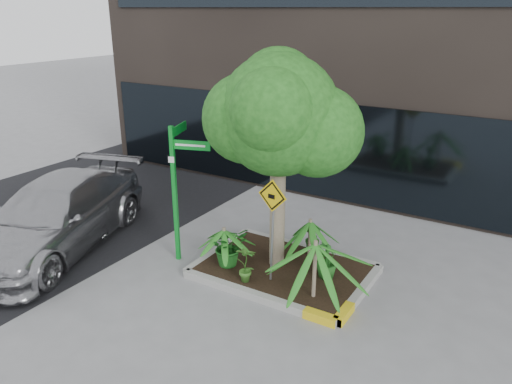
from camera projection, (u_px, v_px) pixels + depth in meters
The scene contains 14 objects.
ground at pixel (267, 277), 9.81m from camera, with size 80.00×80.00×0.00m, color gray.
asphalt_road at pixel (52, 211), 12.98m from camera, with size 7.00×80.00×0.01m, color black.
planter at pixel (284, 270), 9.88m from camera, with size 3.35×2.36×0.15m.
tree at pixel (279, 115), 9.01m from camera, with size 2.89×2.56×4.33m.
palm_front at pixel (316, 244), 8.55m from camera, with size 1.23×1.23×1.37m.
palm_left at pixel (224, 230), 9.81m from camera, with size 0.87×0.87×0.97m.
palm_back at pixel (310, 222), 10.10m from camera, with size 0.92×0.92×1.03m.
parked_car at pixel (56, 216), 10.81m from camera, with size 2.09×5.14×1.49m, color #A1A1A5.
shrub_a at pixel (229, 246), 9.86m from camera, with size 0.74×0.74×0.82m, color #1B611C.
shrub_b at pixel (327, 260), 9.42m from camera, with size 0.40×0.40×0.71m, color #1E5B1B.
shrub_c at pixel (246, 263), 9.26m from camera, with size 0.40×0.40×0.75m, color #387123.
shrub_d at pixel (313, 239), 10.33m from camera, with size 0.37×0.37×0.67m, color #23631C.
street_sign_post at pixel (178, 179), 9.97m from camera, with size 1.01×0.82×2.86m.
cattle_sign at pixel (272, 213), 9.01m from camera, with size 0.61×0.13×1.99m.
Camera 1 is at (4.29, -7.47, 4.98)m, focal length 35.00 mm.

